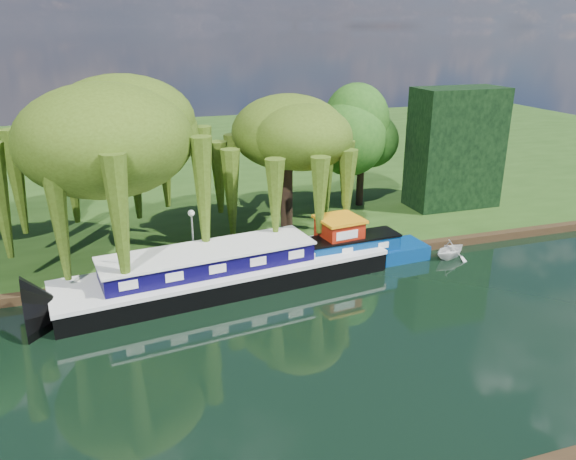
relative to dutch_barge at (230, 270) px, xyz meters
name	(u,v)px	position (x,y,z in m)	size (l,w,h in m)	color
ground	(226,367)	(-1.74, -6.98, -0.86)	(120.00, 120.00, 0.00)	black
far_bank	(147,165)	(-1.74, 27.02, -0.64)	(120.00, 52.00, 0.45)	#1D3A10
dutch_barge	(230,270)	(0.00, 0.00, 0.00)	(16.79, 5.76, 3.47)	black
narrowboat	(322,259)	(5.02, 0.32, -0.22)	(12.42, 2.86, 1.80)	navy
white_cruiser	(450,258)	(12.47, -0.34, -0.86)	(1.98, 2.29, 1.21)	silver
willow_left	(111,138)	(-4.91, 3.81, 6.16)	(7.55, 7.55, 9.04)	black
willow_right	(287,147)	(4.59, 4.97, 4.89)	(5.97, 5.97, 7.27)	black
tree_far_right	(362,135)	(11.24, 8.98, 4.49)	(4.35, 4.35, 7.11)	black
conifer_hedge	(455,148)	(17.26, 7.02, 3.59)	(6.00, 3.00, 8.00)	black
lamppost	(192,220)	(-1.24, 3.52, 1.56)	(0.36, 0.36, 2.56)	silver
mooring_posts	(180,263)	(-2.24, 1.42, 0.09)	(19.16, 0.16, 1.00)	silver
reeds_near	(513,450)	(5.14, -14.56, -0.31)	(33.70, 1.50, 1.10)	#225015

